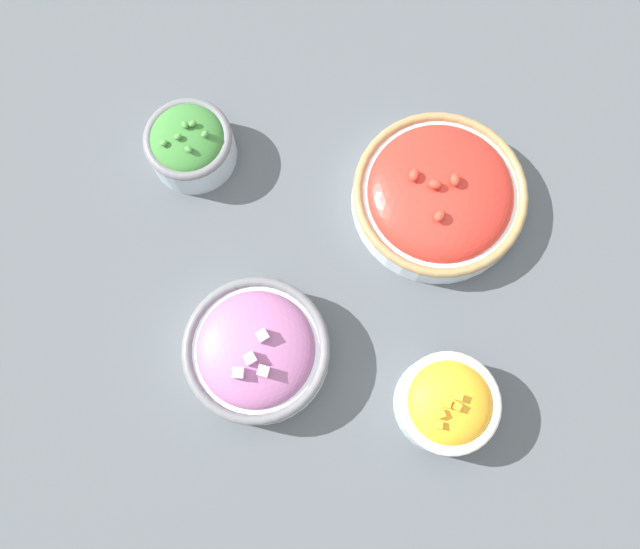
# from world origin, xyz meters

# --- Properties ---
(ground_plane) EXTENTS (3.00, 3.00, 0.00)m
(ground_plane) POSITION_xyz_m (0.00, 0.00, 0.00)
(ground_plane) COLOR #4C5156
(bowl_red_onion) EXTENTS (0.17, 0.17, 0.08)m
(bowl_red_onion) POSITION_xyz_m (0.07, 0.10, 0.04)
(bowl_red_onion) COLOR silver
(bowl_red_onion) RESTS_ON ground_plane
(bowl_squash) EXTENTS (0.12, 0.12, 0.08)m
(bowl_squash) POSITION_xyz_m (-0.16, 0.14, 0.04)
(bowl_squash) COLOR #B2C1CC
(bowl_squash) RESTS_ON ground_plane
(bowl_cherry_tomatoes) EXTENTS (0.22, 0.22, 0.07)m
(bowl_cherry_tomatoes) POSITION_xyz_m (-0.14, -0.11, 0.03)
(bowl_cherry_tomatoes) COLOR silver
(bowl_cherry_tomatoes) RESTS_ON ground_plane
(bowl_broccoli) EXTENTS (0.11, 0.11, 0.07)m
(bowl_broccoli) POSITION_xyz_m (0.18, -0.15, 0.03)
(bowl_broccoli) COLOR #B2C1CC
(bowl_broccoli) RESTS_ON ground_plane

